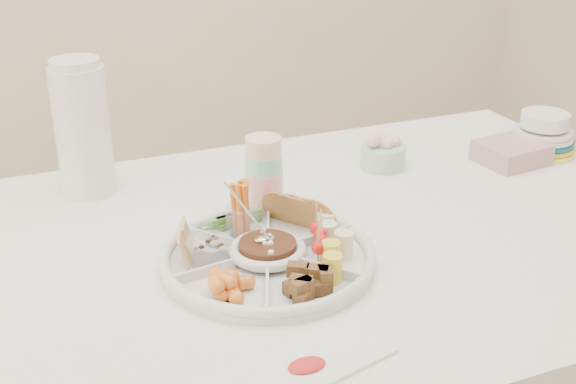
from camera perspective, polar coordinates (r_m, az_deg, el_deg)
name	(u,v)px	position (r m, az deg, el deg)	size (l,w,h in m)	color
dining_table	(322,384)	(1.63, 2.73, -14.94)	(1.52, 1.02, 0.76)	white
party_tray	(268,254)	(1.29, -1.62, -4.90)	(0.38, 0.38, 0.04)	white
bean_dip	(268,250)	(1.28, -1.62, -4.60)	(0.10, 0.10, 0.04)	#592F1E
tortillas	(302,214)	(1.38, 1.10, -1.79)	(0.11, 0.11, 0.07)	#C07F3E
carrot_cucumber	(234,206)	(1.37, -4.33, -1.08)	(0.12, 0.12, 0.11)	orange
pita_raisins	(194,244)	(1.29, -7.44, -4.08)	(0.12, 0.12, 0.06)	tan
cherries	(227,281)	(1.19, -4.82, -7.02)	(0.11, 0.11, 0.05)	orange
granola_chunks	(307,280)	(1.19, 1.51, -6.98)	(0.10, 0.10, 0.04)	#3C2516
banana_tomato	(341,235)	(1.28, 4.22, -3.40)	(0.11, 0.11, 0.09)	#FFE175
cup_stack	(264,167)	(1.43, -1.94, 2.01)	(0.08, 0.08, 0.21)	#D6F4CE
thermos	(82,126)	(1.59, -15.94, 5.01)	(0.12, 0.12, 0.30)	white
flower_bowl	(383,151)	(1.71, 7.54, 3.21)	(0.11, 0.11, 0.08)	#B1DBC0
napkin_stack	(511,153)	(1.81, 17.23, 3.00)	(0.15, 0.13, 0.05)	#BD8A8C
plate_stack	(543,132)	(1.89, 19.52, 4.50)	(0.16, 0.16, 0.11)	#E6CE58
placemat	(287,374)	(1.04, -0.08, -14.17)	(0.33, 0.11, 0.01)	white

